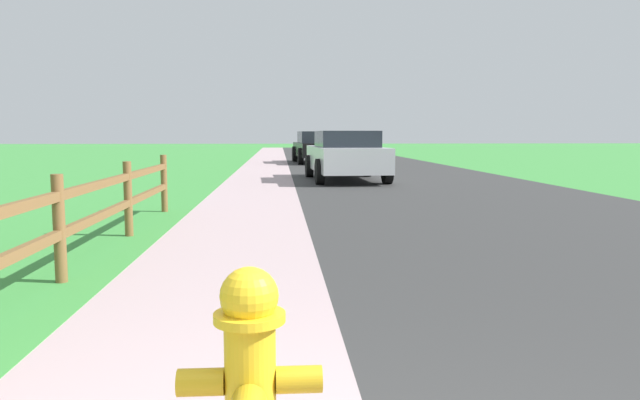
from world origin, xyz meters
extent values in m
plane|color=#3D903E|center=(0.00, 25.00, 0.00)|extent=(120.00, 120.00, 0.00)
cube|color=#333333|center=(3.50, 27.00, 0.00)|extent=(7.00, 66.00, 0.01)
cube|color=#B59C9F|center=(-3.00, 27.00, 0.00)|extent=(6.00, 66.00, 0.01)
cube|color=#3D903E|center=(-4.50, 27.00, 0.01)|extent=(5.00, 66.00, 0.00)
cylinder|color=yellow|center=(-0.54, 0.87, 0.69)|extent=(0.27, 0.27, 0.03)
sphere|color=yellow|center=(-0.54, 0.87, 0.77)|extent=(0.22, 0.22, 0.22)
cube|color=gold|center=(-0.54, 0.87, 0.84)|extent=(0.04, 0.04, 0.04)
cylinder|color=gold|center=(-0.72, 0.87, 0.44)|extent=(0.18, 0.10, 0.10)
cylinder|color=gold|center=(-0.35, 0.87, 0.44)|extent=(0.18, 0.10, 0.10)
cylinder|color=brown|center=(-2.45, 4.29, 0.51)|extent=(0.11, 0.11, 1.01)
cylinder|color=brown|center=(-2.45, 6.85, 0.51)|extent=(0.11, 0.11, 1.01)
cylinder|color=brown|center=(-2.45, 9.41, 0.51)|extent=(0.11, 0.11, 1.01)
cube|color=brown|center=(-2.45, 4.29, 0.46)|extent=(0.07, 10.25, 0.09)
cube|color=brown|center=(-2.45, 4.29, 0.81)|extent=(0.07, 10.25, 0.09)
cube|color=#B7BABF|center=(1.57, 16.53, 0.65)|extent=(2.09, 4.86, 0.70)
cube|color=#1E232B|center=(1.57, 16.34, 1.23)|extent=(1.75, 2.33, 0.47)
cylinder|color=black|center=(2.57, 15.09, 0.35)|extent=(0.25, 0.72, 0.71)
cylinder|color=black|center=(0.69, 15.01, 0.35)|extent=(0.25, 0.72, 0.71)
cylinder|color=black|center=(2.44, 18.05, 0.35)|extent=(0.25, 0.72, 0.71)
cylinder|color=black|center=(0.56, 17.97, 0.35)|extent=(0.25, 0.72, 0.71)
cube|color=black|center=(1.39, 27.47, 0.64)|extent=(2.13, 4.99, 0.64)
cube|color=#1E232B|center=(1.39, 27.57, 1.23)|extent=(1.76, 2.43, 0.54)
cylinder|color=black|center=(2.40, 26.01, 0.38)|extent=(0.27, 0.77, 0.76)
cylinder|color=black|center=(0.57, 25.90, 0.38)|extent=(0.27, 0.77, 0.76)
cylinder|color=black|center=(2.22, 29.03, 0.38)|extent=(0.27, 0.77, 0.76)
cylinder|color=black|center=(0.39, 28.92, 0.38)|extent=(0.27, 0.77, 0.76)
camera|label=1|loc=(-0.42, -1.36, 1.38)|focal=33.86mm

